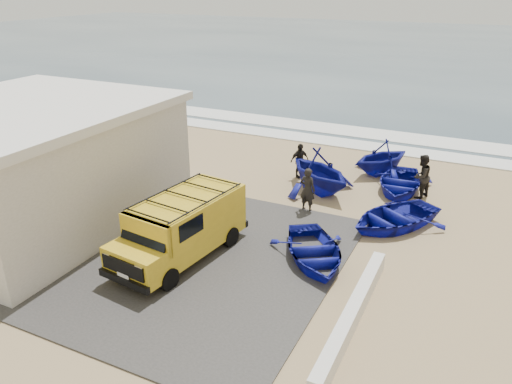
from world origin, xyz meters
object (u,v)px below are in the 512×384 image
(boat_mid_right, at_px, (400,183))
(fisherman_back, at_px, (300,161))
(van, at_px, (182,225))
(boat_near_right, at_px, (394,217))
(fisherman_front, at_px, (308,190))
(building, at_px, (28,163))
(boat_far_left, at_px, (382,157))
(parapet, at_px, (353,314))
(boat_near_left, at_px, (314,251))
(fisherman_middle, at_px, (421,176))
(boat_mid_left, at_px, (319,170))

(boat_mid_right, distance_m, fisherman_back, 4.46)
(van, xyz_separation_m, boat_mid_right, (5.23, 8.58, -0.74))
(boat_near_right, relative_size, fisherman_front, 2.14)
(building, bearing_deg, fisherman_back, 47.94)
(boat_mid_right, distance_m, boat_far_left, 2.14)
(parapet, distance_m, boat_near_left, 3.19)
(van, bearing_deg, fisherman_middle, 60.76)
(fisherman_front, bearing_deg, fisherman_back, -54.32)
(parapet, xyz_separation_m, fisherman_front, (-3.50, 6.01, 0.60))
(parapet, xyz_separation_m, boat_mid_right, (-0.64, 9.55, 0.10))
(fisherman_middle, bearing_deg, boat_near_right, 17.44)
(parapet, relative_size, boat_mid_right, 1.64)
(boat_near_right, relative_size, fisherman_back, 2.38)
(boat_near_right, xyz_separation_m, fisherman_front, (-3.32, -0.06, 0.49))
(boat_mid_left, bearing_deg, van, -162.08)
(boat_near_left, height_order, boat_mid_right, boat_mid_right)
(van, height_order, boat_far_left, van)
(fisherman_middle, bearing_deg, van, -11.63)
(boat_mid_left, xyz_separation_m, fisherman_middle, (3.97, 1.23, -0.03))
(building, relative_size, boat_near_right, 2.50)
(parapet, distance_m, fisherman_back, 10.55)
(boat_near_right, distance_m, boat_mid_left, 4.10)
(building, xyz_separation_m, van, (6.62, -0.03, -1.04))
(building, relative_size, fisherman_middle, 5.11)
(fisherman_back, bearing_deg, boat_mid_left, -94.81)
(building, relative_size, parapet, 1.57)
(boat_mid_right, bearing_deg, van, -125.58)
(building, height_order, parapet, building)
(parapet, height_order, fisherman_back, fisherman_back)
(boat_near_left, xyz_separation_m, boat_mid_left, (-1.77, 5.52, 0.58))
(boat_far_left, relative_size, fisherman_middle, 1.68)
(boat_near_left, bearing_deg, parapet, -84.70)
(van, bearing_deg, fisherman_front, 71.89)
(building, bearing_deg, parapet, -4.58)
(fisherman_front, bearing_deg, boat_far_left, -97.87)
(boat_far_left, bearing_deg, fisherman_middle, -12.23)
(building, distance_m, parapet, 12.68)
(fisherman_middle, xyz_separation_m, fisherman_back, (-5.30, -0.02, -0.13))
(parapet, relative_size, fisherman_middle, 3.26)
(parapet, height_order, fisherman_middle, fisherman_middle)
(boat_mid_right, relative_size, fisherman_front, 2.08)
(fisherman_front, distance_m, fisherman_back, 3.59)
(parapet, height_order, boat_near_left, boat_near_left)
(boat_near_left, height_order, fisherman_back, fisherman_back)
(parapet, xyz_separation_m, fisherman_back, (-5.07, 9.23, 0.52))
(van, xyz_separation_m, fisherman_front, (2.38, 5.04, -0.24))
(boat_far_left, bearing_deg, boat_near_right, -40.21)
(fisherman_front, bearing_deg, parapet, 129.87)
(building, height_order, boat_far_left, building)
(van, bearing_deg, boat_mid_right, 65.78)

